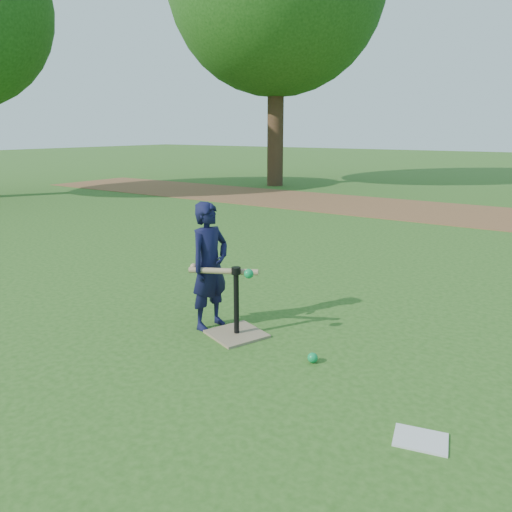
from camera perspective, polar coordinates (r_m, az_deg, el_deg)
The scene contains 7 objects.
ground at distance 4.66m, azimuth -0.87°, elevation -7.69°, with size 80.00×80.00×0.00m, color #285116.
dirt_strip at distance 11.44m, azimuth 21.36°, elevation 4.59°, with size 24.00×3.00×0.01m, color brown.
child at distance 4.43m, azimuth -5.31°, elevation -1.14°, with size 0.42×0.27×1.14m, color black.
wiffle_ball_ground at distance 3.93m, azimuth 6.49°, elevation -11.48°, with size 0.08×0.08×0.08m, color #0C8B44.
clipboard at distance 3.21m, azimuth 18.30°, elevation -19.30°, with size 0.30×0.23×0.01m, color silver.
batting_tee at distance 4.37m, azimuth -2.24°, elevation -7.69°, with size 0.56×0.56×0.61m.
swing_action at distance 4.24m, azimuth -3.54°, elevation -1.74°, with size 0.66×0.32×0.11m.
Camera 1 is at (2.49, -3.53, 1.75)m, focal length 35.00 mm.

